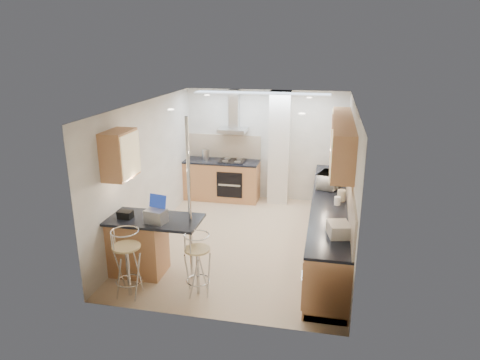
% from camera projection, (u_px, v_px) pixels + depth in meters
% --- Properties ---
extents(ground, '(4.80, 4.80, 0.00)m').
position_uv_depth(ground, '(244.00, 241.00, 7.86)').
color(ground, '#D6B58E').
rests_on(ground, ground).
extents(room_shell, '(3.64, 4.84, 2.51)m').
position_uv_depth(room_shell, '(266.00, 155.00, 7.68)').
color(room_shell, beige).
rests_on(room_shell, ground).
extents(right_counter, '(0.63, 4.40, 0.92)m').
position_uv_depth(right_counter, '(329.00, 224.00, 7.42)').
color(right_counter, tan).
rests_on(right_counter, ground).
extents(back_counter, '(1.70, 0.63, 0.92)m').
position_uv_depth(back_counter, '(222.00, 180.00, 9.86)').
color(back_counter, tan).
rests_on(back_counter, ground).
extents(peninsula, '(1.47, 0.72, 0.94)m').
position_uv_depth(peninsula, '(154.00, 246.00, 6.58)').
color(peninsula, tan).
rests_on(peninsula, ground).
extents(microwave, '(0.49, 0.60, 0.29)m').
position_uv_depth(microwave, '(329.00, 180.00, 7.84)').
color(microwave, white).
rests_on(microwave, right_counter).
extents(laptop, '(0.33, 0.27, 0.20)m').
position_uv_depth(laptop, '(156.00, 216.00, 6.26)').
color(laptop, '#989B9F').
rests_on(laptop, peninsula).
extents(bag, '(0.22, 0.16, 0.11)m').
position_uv_depth(bag, '(125.00, 215.00, 6.43)').
color(bag, black).
rests_on(bag, peninsula).
extents(bar_stool_near, '(0.55, 0.55, 1.02)m').
position_uv_depth(bar_stool_near, '(128.00, 263.00, 6.00)').
color(bar_stool_near, '#DDBF77').
rests_on(bar_stool_near, ground).
extents(bar_stool_end, '(0.54, 0.54, 0.94)m').
position_uv_depth(bar_stool_end, '(198.00, 264.00, 6.05)').
color(bar_stool_end, '#DDBF77').
rests_on(bar_stool_end, ground).
extents(jar_a, '(0.15, 0.15, 0.20)m').
position_uv_depth(jar_a, '(335.00, 174.00, 8.38)').
color(jar_a, beige).
rests_on(jar_a, right_counter).
extents(jar_b, '(0.11, 0.11, 0.15)m').
position_uv_depth(jar_b, '(334.00, 172.00, 8.61)').
color(jar_b, beige).
rests_on(jar_b, right_counter).
extents(jar_c, '(0.16, 0.16, 0.19)m').
position_uv_depth(jar_c, '(341.00, 195.00, 7.19)').
color(jar_c, beige).
rests_on(jar_c, right_counter).
extents(jar_d, '(0.11, 0.11, 0.14)m').
position_uv_depth(jar_d, '(337.00, 201.00, 7.02)').
color(jar_d, white).
rests_on(jar_d, right_counter).
extents(bread_bin, '(0.35, 0.40, 0.18)m').
position_uv_depth(bread_bin, '(339.00, 229.00, 5.88)').
color(bread_bin, beige).
rests_on(bread_bin, right_counter).
extents(kettle, '(0.16, 0.16, 0.23)m').
position_uv_depth(kettle, '(205.00, 154.00, 9.82)').
color(kettle, silver).
rests_on(kettle, back_counter).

